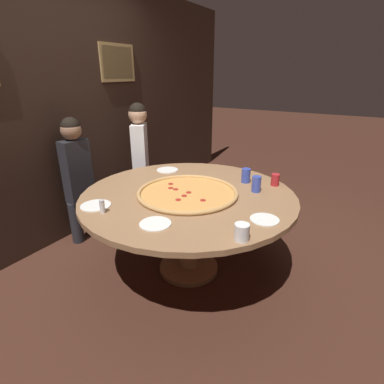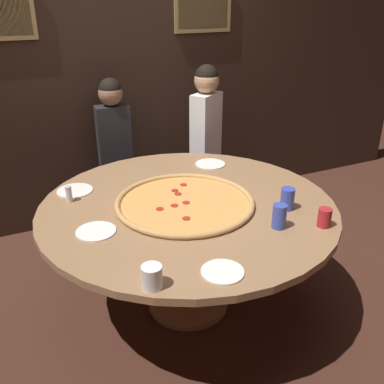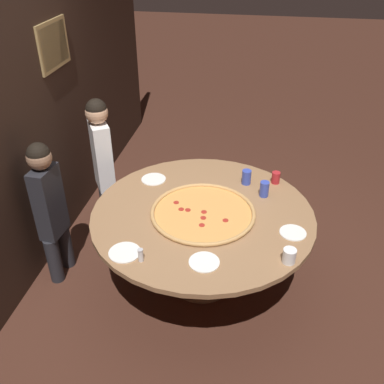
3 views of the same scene
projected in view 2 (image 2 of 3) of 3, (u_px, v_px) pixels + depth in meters
ground_plane at (188, 303)px, 2.82m from camera, size 24.00×24.00×0.00m
back_wall at (112, 68)px, 3.47m from camera, size 6.40×0.08×2.60m
dining_table at (188, 221)px, 2.56m from camera, size 1.73×1.73×0.74m
giant_pizza at (185, 202)px, 2.49m from camera, size 0.81×0.81×0.03m
drink_cup_by_shaker at (152, 277)px, 1.78m from camera, size 0.09×0.09×0.10m
drink_cup_front_edge at (324, 218)px, 2.24m from camera, size 0.07×0.07×0.10m
drink_cup_beside_pizza at (287, 199)px, 2.42m from camera, size 0.08×0.08×0.13m
drink_cup_far_left at (279, 216)px, 2.22m from camera, size 0.07×0.07×0.13m
white_plate_left_side at (75, 191)px, 2.66m from camera, size 0.22×0.22×0.01m
white_plate_far_back at (223, 272)px, 1.89m from camera, size 0.19×0.19×0.01m
white_plate_right_side at (210, 164)px, 3.07m from camera, size 0.21×0.21×0.01m
white_plate_beside_cup at (96, 231)px, 2.21m from camera, size 0.21×0.21×0.01m
condiment_shaker at (69, 194)px, 2.51m from camera, size 0.04×0.04×0.10m
diner_side_right at (206, 135)px, 3.61m from camera, size 0.35×0.28×1.35m
diner_centre_back at (115, 146)px, 3.49m from camera, size 0.32×0.19×1.27m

